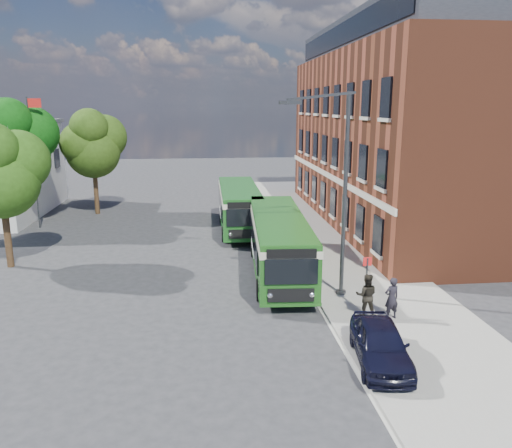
{
  "coord_description": "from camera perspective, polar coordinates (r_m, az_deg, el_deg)",
  "views": [
    {
      "loc": [
        -0.8,
        -22.68,
        8.42
      ],
      "look_at": [
        1.9,
        3.36,
        2.2
      ],
      "focal_mm": 35.0,
      "sensor_mm": 36.0,
      "label": 1
    }
  ],
  "objects": [
    {
      "name": "parked_car",
      "position": [
        17.28,
        14.02,
        -13.08
      ],
      "size": [
        2.18,
        4.24,
        1.38
      ],
      "primitive_type": "imported",
      "rotation": [
        0.0,
        0.0,
        -0.14
      ],
      "color": "black",
      "rests_on": "pavement"
    },
    {
      "name": "pedestrian_b",
      "position": [
        20.59,
        12.5,
        -7.97
      ],
      "size": [
        1.02,
        0.89,
        1.78
      ],
      "primitive_type": "imported",
      "rotation": [
        0.0,
        0.0,
        2.87
      ],
      "color": "black",
      "rests_on": "pavement"
    },
    {
      "name": "tree_mid",
      "position": [
        38.55,
        -25.76,
        8.59
      ],
      "size": [
        5.31,
        5.05,
        8.97
      ],
      "color": "#392614",
      "rests_on": "ground"
    },
    {
      "name": "tree_right",
      "position": [
        41.07,
        -18.11,
        8.78
      ],
      "size": [
        4.89,
        4.65,
        8.26
      ],
      "color": "#392614",
      "rests_on": "ground"
    },
    {
      "name": "flagpole",
      "position": [
        37.7,
        -24.08,
        6.92
      ],
      "size": [
        0.95,
        0.1,
        9.0
      ],
      "color": "#313336",
      "rests_on": "ground"
    },
    {
      "name": "bus_rear",
      "position": [
        34.48,
        -1.94,
        2.34
      ],
      "size": [
        2.7,
        10.16,
        3.02
      ],
      "color": "#1B591D",
      "rests_on": "ground"
    },
    {
      "name": "tree_left",
      "position": [
        28.85,
        -27.18,
        5.5
      ],
      "size": [
        4.54,
        4.32,
        7.67
      ],
      "color": "#392614",
      "rests_on": "ground"
    },
    {
      "name": "pavement",
      "position": [
        32.74,
        8.07,
        -1.54
      ],
      "size": [
        6.0,
        48.0,
        0.15
      ],
      "primitive_type": "cube",
      "color": "gray",
      "rests_on": "ground"
    },
    {
      "name": "bus_stop_sign",
      "position": [
        20.74,
        12.5,
        -6.43
      ],
      "size": [
        0.35,
        0.08,
        2.52
      ],
      "color": "#313336",
      "rests_on": "ground"
    },
    {
      "name": "kerb_line",
      "position": [
        32.17,
        2.78,
        -1.82
      ],
      "size": [
        0.12,
        48.0,
        0.01
      ],
      "primitive_type": "cube",
      "color": "beige",
      "rests_on": "ground"
    },
    {
      "name": "ground",
      "position": [
        24.21,
        -3.68,
        -7.02
      ],
      "size": [
        120.0,
        120.0,
        0.0
      ],
      "primitive_type": "plane",
      "color": "#2B2C2E",
      "rests_on": "ground"
    },
    {
      "name": "bus_front",
      "position": [
        25.47,
        2.61,
        -1.64
      ],
      "size": [
        3.21,
        11.51,
        3.02
      ],
      "color": "#1D5418",
      "rests_on": "ground"
    },
    {
      "name": "brick_office",
      "position": [
        37.73,
        17.48,
        10.56
      ],
      "size": [
        12.1,
        26.0,
        14.2
      ],
      "color": "brown",
      "rests_on": "ground"
    },
    {
      "name": "pedestrian_a",
      "position": [
        20.64,
        15.25,
        -8.18
      ],
      "size": [
        0.7,
        0.54,
        1.71
      ],
      "primitive_type": "imported",
      "rotation": [
        0.0,
        0.0,
        3.37
      ],
      "color": "black",
      "rests_on": "pavement"
    },
    {
      "name": "street_lamp",
      "position": [
        21.74,
        9.22,
        3.58
      ],
      "size": [
        2.96,
        2.38,
        9.0
      ],
      "color": "#313336",
      "rests_on": "ground"
    }
  ]
}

